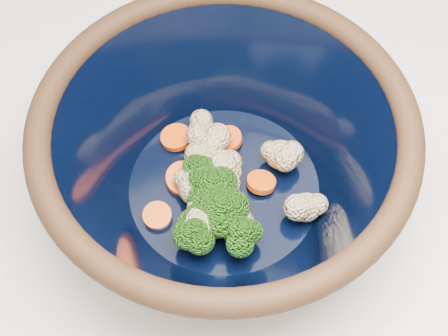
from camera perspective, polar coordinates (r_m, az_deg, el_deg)
mixing_bowl at (r=0.53m, az=0.00°, el=0.75°), size 0.31×0.31×0.14m
vegetable_pile at (r=0.54m, az=-0.70°, el=-1.99°), size 0.15×0.16×0.05m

